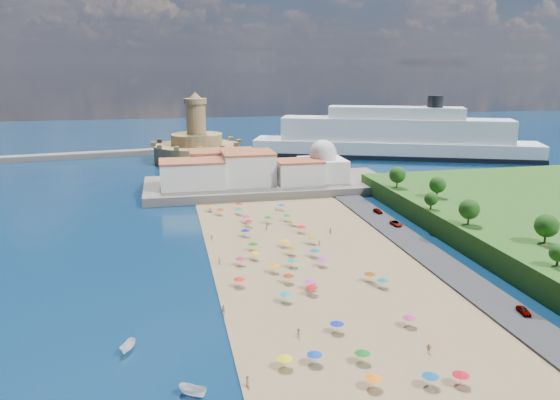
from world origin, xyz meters
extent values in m
plane|color=#071938|center=(0.00, 0.00, 0.00)|extent=(700.00, 700.00, 0.00)
cube|color=#59544C|center=(10.00, 73.00, 1.50)|extent=(90.00, 36.00, 3.00)
cube|color=#59544C|center=(-12.00, 108.00, 1.20)|extent=(18.00, 70.00, 2.40)
cube|color=silver|center=(-18.00, 69.00, 7.50)|extent=(22.00, 14.00, 9.00)
cube|color=silver|center=(2.00, 71.00, 8.50)|extent=(18.00, 16.00, 11.00)
cube|color=silver|center=(20.00, 67.00, 7.00)|extent=(16.00, 12.00, 8.00)
cube|color=silver|center=(-6.00, 83.00, 8.00)|extent=(24.00, 14.00, 10.00)
cube|color=silver|center=(30.00, 71.00, 7.00)|extent=(16.00, 16.00, 8.00)
sphere|color=silver|center=(30.00, 71.00, 13.00)|extent=(10.00, 10.00, 10.00)
cylinder|color=silver|center=(30.00, 71.00, 16.80)|extent=(1.20, 1.20, 1.60)
cylinder|color=#9C824E|center=(-12.00, 138.00, 4.00)|extent=(40.00, 40.00, 8.00)
cylinder|color=#9C824E|center=(-12.00, 138.00, 10.50)|extent=(24.00, 24.00, 5.00)
cylinder|color=#9C824E|center=(-12.00, 138.00, 20.00)|extent=(9.00, 9.00, 14.00)
cylinder|color=#9C824E|center=(-12.00, 138.00, 28.20)|extent=(10.40, 10.40, 2.40)
cone|color=#9C824E|center=(-12.00, 138.00, 30.90)|extent=(6.00, 6.00, 3.00)
cube|color=black|center=(83.30, 128.36, 1.11)|extent=(136.63, 69.41, 2.23)
cube|color=white|center=(83.30, 128.36, 4.13)|extent=(135.55, 68.67, 8.26)
cube|color=white|center=(83.30, 128.36, 13.76)|extent=(108.57, 55.28, 11.01)
cube|color=white|center=(83.30, 128.36, 22.01)|extent=(64.50, 35.24, 5.50)
cylinder|color=black|center=(100.40, 121.71, 27.52)|extent=(7.34, 7.34, 5.50)
cylinder|color=gray|center=(-5.48, -24.61, 1.25)|extent=(0.07, 0.07, 2.00)
cone|color=#0F8291|center=(-5.48, -24.61, 2.15)|extent=(2.50, 2.50, 0.60)
cylinder|color=gray|center=(-4.76, 46.46, 1.25)|extent=(0.07, 0.07, 2.00)
cone|color=#9E310E|center=(-4.76, 46.46, 2.15)|extent=(2.50, 2.50, 0.60)
cylinder|color=gray|center=(1.77, 1.20, 1.25)|extent=(0.07, 0.07, 2.00)
cone|color=#9A6E0E|center=(1.77, 1.20, 2.15)|extent=(2.50, 2.50, 0.60)
cylinder|color=gray|center=(8.46, 17.85, 1.25)|extent=(0.07, 0.07, 2.00)
cone|color=#FA0B12|center=(8.46, 17.85, 2.15)|extent=(2.50, 2.50, 0.60)
cylinder|color=gray|center=(15.66, -21.99, 1.25)|extent=(0.07, 0.07, 2.00)
cone|color=#0E6D81|center=(15.66, -21.99, 2.15)|extent=(2.50, 2.50, 0.60)
cylinder|color=gray|center=(7.75, 25.03, 1.25)|extent=(0.07, 0.07, 2.00)
cone|color=orange|center=(7.75, 25.03, 2.15)|extent=(2.50, 2.50, 0.60)
cylinder|color=gray|center=(0.85, -19.46, 1.25)|extent=(0.07, 0.07, 2.00)
cone|color=#C82AB7|center=(0.85, -19.46, 2.15)|extent=(2.50, 2.50, 0.60)
cylinder|color=gray|center=(8.05, 42.07, 1.25)|extent=(0.07, 0.07, 2.00)
cone|color=#0D49AB|center=(8.05, 42.07, 2.15)|extent=(2.50, 2.50, 0.60)
cylinder|color=gray|center=(1.30, 29.06, 1.25)|extent=(0.07, 0.07, 2.00)
cone|color=#276812|center=(1.30, 29.06, 2.15)|extent=(2.50, 2.50, 0.60)
cylinder|color=gray|center=(-7.03, 17.87, 1.25)|extent=(0.07, 0.07, 2.00)
cone|color=#0C15A7|center=(-7.03, 17.87, 2.15)|extent=(2.50, 2.50, 0.60)
cylinder|color=gray|center=(14.26, -18.23, 1.25)|extent=(0.07, 0.07, 2.00)
cone|color=#803B0B|center=(14.26, -18.23, 2.15)|extent=(2.50, 2.50, 0.60)
cylinder|color=gray|center=(-11.31, 40.63, 1.25)|extent=(0.07, 0.07, 2.00)
cone|color=#8A360C|center=(-11.31, 40.63, 2.15)|extent=(2.50, 2.50, 0.60)
cylinder|color=gray|center=(13.06, -57.32, 1.25)|extent=(0.07, 0.07, 2.00)
cone|color=red|center=(13.06, -57.32, 2.15)|extent=(2.50, 2.50, 0.60)
cylinder|color=gray|center=(-6.03, -47.49, 1.25)|extent=(0.07, 0.07, 2.00)
cone|color=#0C3AA8|center=(-6.03, -47.49, 2.15)|extent=(2.50, 2.50, 0.60)
cylinder|color=gray|center=(0.14, -6.78, 1.25)|extent=(0.07, 0.07, 2.00)
cone|color=#0F8A73|center=(0.14, -6.78, 2.15)|extent=(2.50, 2.50, 0.60)
cylinder|color=gray|center=(-2.85, -15.58, 1.25)|extent=(0.07, 0.07, 2.00)
cone|color=maroon|center=(-2.85, -15.58, 2.15)|extent=(2.50, 2.50, 0.60)
cylinder|color=gray|center=(-11.32, -3.21, 1.25)|extent=(0.07, 0.07, 2.00)
cone|color=#A6234A|center=(-11.32, -3.21, 2.15)|extent=(2.50, 2.50, 0.60)
cylinder|color=gray|center=(-5.68, 39.99, 1.25)|extent=(0.07, 0.07, 2.00)
cone|color=#0F8F75|center=(-5.68, 39.99, 2.15)|extent=(2.50, 2.50, 0.60)
cylinder|color=gray|center=(-7.54, 0.01, 1.25)|extent=(0.07, 0.07, 2.00)
cone|color=gold|center=(-7.54, 0.01, 2.15)|extent=(2.50, 2.50, 0.60)
cylinder|color=gray|center=(8.64, -56.71, 1.25)|extent=(0.07, 0.07, 2.00)
cone|color=#0B5094|center=(8.64, -56.71, 2.15)|extent=(2.50, 2.50, 0.60)
cylinder|color=gray|center=(6.91, -7.66, 1.25)|extent=(0.07, 0.07, 2.00)
cone|color=#BB2897|center=(6.91, -7.66, 2.15)|extent=(2.50, 2.50, 0.60)
cylinder|color=gray|center=(0.42, -22.34, 1.25)|extent=(0.07, 0.07, 2.00)
cone|color=red|center=(0.42, -22.34, 2.15)|extent=(2.50, 2.50, 0.60)
cylinder|color=gray|center=(8.69, 8.26, 1.25)|extent=(0.07, 0.07, 2.00)
cone|color=#9D810E|center=(8.69, 8.26, 2.15)|extent=(2.50, 2.50, 0.60)
cylinder|color=gray|center=(-4.64, -9.15, 1.25)|extent=(0.07, 0.07, 2.00)
cone|color=orange|center=(-4.64, -9.15, 2.15)|extent=(2.50, 2.50, 0.60)
cylinder|color=gray|center=(-4.78, 31.05, 1.25)|extent=(0.07, 0.07, 2.00)
cone|color=#A12284|center=(-4.78, 31.05, 2.15)|extent=(2.50, 2.50, 0.60)
cylinder|color=gray|center=(1.34, -48.62, 1.25)|extent=(0.07, 0.07, 2.00)
cone|color=#12651C|center=(1.34, -48.62, 2.15)|extent=(2.50, 2.50, 0.60)
cylinder|color=gray|center=(0.47, -55.46, 1.25)|extent=(0.07, 0.07, 2.00)
cone|color=orange|center=(0.47, -55.46, 2.15)|extent=(2.50, 2.50, 0.60)
cylinder|color=gray|center=(-14.16, 45.52, 1.25)|extent=(0.07, 0.07, 2.00)
cone|color=orange|center=(-14.16, 45.52, 2.15)|extent=(2.50, 2.50, 0.60)
cylinder|color=gray|center=(1.43, 7.34, 1.25)|extent=(0.07, 0.07, 2.00)
cone|color=#FAA30B|center=(1.43, 7.34, 2.15)|extent=(2.50, 2.50, 0.60)
cylinder|color=gray|center=(-6.79, 6.45, 1.25)|extent=(0.07, 0.07, 2.00)
cone|color=#116111|center=(-6.79, 6.45, 2.15)|extent=(2.50, 2.50, 0.60)
cylinder|color=gray|center=(0.48, -38.45, 1.25)|extent=(0.07, 0.07, 2.00)
cone|color=#0E24B7|center=(0.48, -38.45, 2.15)|extent=(2.50, 2.50, 0.60)
cylinder|color=gray|center=(-4.84, 26.46, 1.25)|extent=(0.07, 0.07, 2.00)
cone|color=red|center=(-4.84, 26.46, 2.15)|extent=(2.50, 2.50, 0.60)
cylinder|color=gray|center=(6.82, -1.39, 1.25)|extent=(0.07, 0.07, 2.00)
cone|color=#0D5A7A|center=(6.82, -1.39, 2.15)|extent=(2.50, 2.50, 0.60)
cylinder|color=gray|center=(13.65, -38.97, 1.25)|extent=(0.07, 0.07, 2.00)
cone|color=#C3296C|center=(13.65, -38.97, 2.15)|extent=(2.50, 2.50, 0.60)
cylinder|color=gray|center=(7.15, 29.86, 1.25)|extent=(0.07, 0.07, 2.00)
cone|color=#15772D|center=(7.15, 29.86, 2.15)|extent=(2.50, 2.50, 0.60)
cylinder|color=gray|center=(-13.23, -15.25, 1.25)|extent=(0.07, 0.07, 2.00)
cone|color=red|center=(-13.23, -15.25, 2.15)|extent=(2.50, 2.50, 0.60)
cylinder|color=gray|center=(-10.75, -47.63, 1.25)|extent=(0.07, 0.07, 2.00)
cone|color=yellow|center=(-10.75, -47.63, 2.15)|extent=(2.50, 2.50, 0.60)
imported|color=tan|center=(12.72, -48.19, 1.12)|extent=(1.06, 0.96, 1.73)
imported|color=tan|center=(-17.01, -51.22, 1.12)|extent=(0.94, 1.01, 1.74)
imported|color=tan|center=(1.85, -18.92, 1.14)|extent=(1.01, 0.83, 1.77)
imported|color=tan|center=(5.93, 40.54, 1.07)|extent=(0.68, 1.10, 1.64)
imported|color=tan|center=(15.99, 15.50, 1.15)|extent=(0.79, 1.73, 1.80)
imported|color=tan|center=(10.31, 6.68, 1.11)|extent=(0.74, 0.62, 1.72)
imported|color=tan|center=(-16.14, 16.21, 1.12)|extent=(1.25, 0.92, 1.74)
imported|color=tan|center=(-15.86, -1.66, 1.07)|extent=(0.87, 0.72, 1.64)
imported|color=tan|center=(-0.57, 21.16, 1.18)|extent=(0.93, 1.07, 1.86)
imported|color=tan|center=(-14.11, 43.39, 1.14)|extent=(1.09, 0.59, 1.77)
imported|color=tan|center=(-6.39, -38.66, 1.08)|extent=(0.97, 1.61, 1.65)
imported|color=tan|center=(-17.83, -27.14, 1.18)|extent=(0.79, 0.67, 1.85)
imported|color=white|center=(-24.83, -51.74, 0.87)|extent=(4.63, 3.99, 1.73)
imported|color=white|center=(-34.45, -37.06, 0.81)|extent=(3.14, 4.46, 1.62)
imported|color=gray|center=(36.00, 17.51, 1.34)|extent=(2.47, 4.74, 1.28)
imported|color=gray|center=(36.00, -39.57, 1.32)|extent=(1.92, 3.82, 1.25)
imported|color=gray|center=(36.00, 31.11, 1.38)|extent=(2.00, 4.14, 1.36)
cylinder|color=#382314|center=(48.57, -31.60, 7.01)|extent=(0.50, 0.50, 2.02)
sphere|color=#14380F|center=(48.57, -31.60, 8.83)|extent=(3.64, 3.64, 3.64)
cylinder|color=#382314|center=(55.71, -18.53, 7.47)|extent=(0.50, 0.50, 2.95)
sphere|color=#14380F|center=(55.71, -18.53, 10.13)|extent=(5.30, 5.30, 5.30)
cylinder|color=#382314|center=(46.62, -1.73, 7.44)|extent=(0.50, 0.50, 2.87)
sphere|color=#14380F|center=(46.62, -1.73, 10.02)|extent=(5.17, 5.17, 5.17)
cylinder|color=#382314|center=(44.40, 13.90, 7.06)|extent=(0.50, 0.50, 2.12)
sphere|color=#14380F|center=(44.40, 13.90, 8.97)|extent=(3.82, 3.82, 3.82)
cylinder|color=#382314|center=(52.75, 26.30, 7.38)|extent=(0.50, 0.50, 2.77)
sphere|color=#14380F|center=(52.75, 26.30, 9.88)|extent=(4.98, 4.98, 4.98)
cylinder|color=#382314|center=(46.43, 41.26, 7.49)|extent=(0.50, 0.50, 2.98)
sphere|color=#14380F|center=(46.43, 41.26, 10.17)|extent=(5.36, 5.36, 5.36)
camera|label=1|loc=(-26.98, -120.23, 45.51)|focal=35.00mm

